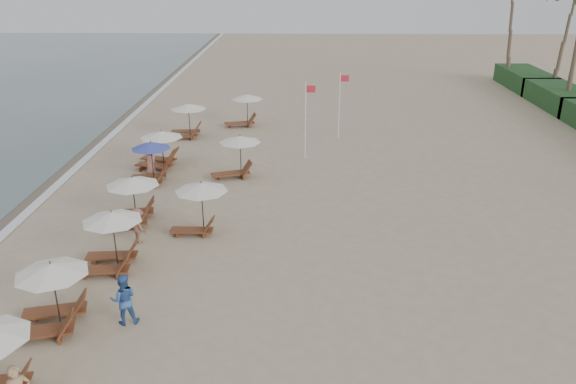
{
  "coord_description": "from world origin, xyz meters",
  "views": [
    {
      "loc": [
        1.28,
        -15.33,
        10.67
      ],
      "look_at": [
        0.83,
        7.84,
        1.3
      ],
      "focal_mm": 35.4,
      "sensor_mm": 36.0,
      "label": 1
    }
  ],
  "objects_px": {
    "lounger_station_3": "(129,201)",
    "inland_station_0": "(198,201)",
    "lounger_station_5": "(158,149)",
    "inland_station_2": "(243,108)",
    "flag_pole_near": "(306,117)",
    "lounger_station_6": "(186,120)",
    "lounger_station_4": "(149,163)",
    "beachgoer_mid_a": "(124,299)",
    "lounger_station_2": "(109,241)",
    "lounger_station_1": "(48,297)",
    "beachgoer_mid_b": "(138,226)",
    "beachgoer_far_b": "(150,161)",
    "inland_station_1": "(236,153)"
  },
  "relations": [
    {
      "from": "lounger_station_6",
      "to": "inland_station_2",
      "type": "xyz_separation_m",
      "value": [
        3.51,
        2.79,
        0.15
      ]
    },
    {
      "from": "lounger_station_3",
      "to": "inland_station_0",
      "type": "xyz_separation_m",
      "value": [
        3.19,
        -0.91,
        0.41
      ]
    },
    {
      "from": "lounger_station_5",
      "to": "flag_pole_near",
      "type": "xyz_separation_m",
      "value": [
        8.26,
        1.68,
        1.45
      ]
    },
    {
      "from": "lounger_station_2",
      "to": "lounger_station_6",
      "type": "relative_size",
      "value": 0.97
    },
    {
      "from": "lounger_station_1",
      "to": "lounger_station_5",
      "type": "bearing_deg",
      "value": 90.65
    },
    {
      "from": "lounger_station_6",
      "to": "inland_station_0",
      "type": "bearing_deg",
      "value": -77.45
    },
    {
      "from": "lounger_station_3",
      "to": "lounger_station_5",
      "type": "distance_m",
      "value": 7.51
    },
    {
      "from": "lounger_station_2",
      "to": "lounger_station_1",
      "type": "bearing_deg",
      "value": -100.33
    },
    {
      "from": "lounger_station_3",
      "to": "inland_station_0",
      "type": "relative_size",
      "value": 1.07
    },
    {
      "from": "inland_station_0",
      "to": "lounger_station_2",
      "type": "bearing_deg",
      "value": -132.16
    },
    {
      "from": "inland_station_2",
      "to": "beachgoer_far_b",
      "type": "relative_size",
      "value": 1.76
    },
    {
      "from": "lounger_station_2",
      "to": "lounger_station_4",
      "type": "xyz_separation_m",
      "value": [
        -0.73,
        8.88,
        -0.01
      ]
    },
    {
      "from": "lounger_station_6",
      "to": "beachgoer_mid_a",
      "type": "height_order",
      "value": "lounger_station_6"
    },
    {
      "from": "beachgoer_far_b",
      "to": "beachgoer_mid_a",
      "type": "bearing_deg",
      "value": -158.4
    },
    {
      "from": "lounger_station_5",
      "to": "lounger_station_6",
      "type": "distance_m",
      "value": 5.9
    },
    {
      "from": "lounger_station_4",
      "to": "beachgoer_mid_a",
      "type": "distance_m",
      "value": 12.51
    },
    {
      "from": "beachgoer_mid_b",
      "to": "flag_pole_near",
      "type": "xyz_separation_m",
      "value": [
        6.92,
        11.02,
        1.74
      ]
    },
    {
      "from": "beachgoer_mid_b",
      "to": "flag_pole_near",
      "type": "height_order",
      "value": "flag_pole_near"
    },
    {
      "from": "beachgoer_mid_a",
      "to": "beachgoer_far_b",
      "type": "distance_m",
      "value": 13.74
    },
    {
      "from": "inland_station_0",
      "to": "inland_station_1",
      "type": "xyz_separation_m",
      "value": [
        0.86,
        6.86,
        -0.13
      ]
    },
    {
      "from": "lounger_station_5",
      "to": "inland_station_2",
      "type": "distance_m",
      "value": 9.54
    },
    {
      "from": "lounger_station_1",
      "to": "beachgoer_mid_a",
      "type": "bearing_deg",
      "value": 8.84
    },
    {
      "from": "lounger_station_2",
      "to": "inland_station_0",
      "type": "distance_m",
      "value": 4.18
    },
    {
      "from": "lounger_station_3",
      "to": "flag_pole_near",
      "type": "distance_m",
      "value": 12.12
    },
    {
      "from": "lounger_station_6",
      "to": "beachgoer_far_b",
      "type": "bearing_deg",
      "value": -94.53
    },
    {
      "from": "lounger_station_4",
      "to": "inland_station_1",
      "type": "height_order",
      "value": "lounger_station_4"
    },
    {
      "from": "lounger_station_2",
      "to": "lounger_station_4",
      "type": "bearing_deg",
      "value": 94.71
    },
    {
      "from": "lounger_station_3",
      "to": "beachgoer_far_b",
      "type": "xyz_separation_m",
      "value": [
        -0.57,
        6.1,
        -0.25
      ]
    },
    {
      "from": "beachgoer_mid_b",
      "to": "lounger_station_4",
      "type": "bearing_deg",
      "value": -40.14
    },
    {
      "from": "lounger_station_2",
      "to": "inland_station_0",
      "type": "xyz_separation_m",
      "value": [
        2.8,
        3.09,
        0.32
      ]
    },
    {
      "from": "lounger_station_6",
      "to": "inland_station_2",
      "type": "height_order",
      "value": "lounger_station_6"
    },
    {
      "from": "inland_station_2",
      "to": "beachgoer_mid_a",
      "type": "bearing_deg",
      "value": -93.89
    },
    {
      "from": "inland_station_2",
      "to": "flag_pole_near",
      "type": "bearing_deg",
      "value": -58.54
    },
    {
      "from": "lounger_station_2",
      "to": "lounger_station_6",
      "type": "height_order",
      "value": "lounger_station_2"
    },
    {
      "from": "inland_station_1",
      "to": "flag_pole_near",
      "type": "distance_m",
      "value": 5.08
    },
    {
      "from": "lounger_station_4",
      "to": "inland_station_1",
      "type": "distance_m",
      "value": 4.52
    },
    {
      "from": "lounger_station_2",
      "to": "inland_station_2",
      "type": "bearing_deg",
      "value": 81.2
    },
    {
      "from": "beachgoer_mid_a",
      "to": "inland_station_0",
      "type": "bearing_deg",
      "value": -115.81
    },
    {
      "from": "lounger_station_1",
      "to": "beachgoer_mid_a",
      "type": "distance_m",
      "value": 2.25
    },
    {
      "from": "beachgoer_mid_b",
      "to": "flag_pole_near",
      "type": "bearing_deg",
      "value": -82.43
    },
    {
      "from": "lounger_station_1",
      "to": "lounger_station_6",
      "type": "xyz_separation_m",
      "value": [
        0.3,
        21.14,
        0.03
      ]
    },
    {
      "from": "lounger_station_1",
      "to": "beachgoer_far_b",
      "type": "bearing_deg",
      "value": 91.14
    },
    {
      "from": "lounger_station_1",
      "to": "inland_station_0",
      "type": "height_order",
      "value": "lounger_station_1"
    },
    {
      "from": "lounger_station_5",
      "to": "beachgoer_far_b",
      "type": "relative_size",
      "value": 1.71
    },
    {
      "from": "lounger_station_3",
      "to": "lounger_station_5",
      "type": "height_order",
      "value": "lounger_station_3"
    },
    {
      "from": "flag_pole_near",
      "to": "lounger_station_5",
      "type": "bearing_deg",
      "value": -168.5
    },
    {
      "from": "lounger_station_1",
      "to": "lounger_station_6",
      "type": "bearing_deg",
      "value": 89.18
    },
    {
      "from": "flag_pole_near",
      "to": "beachgoer_mid_b",
      "type": "bearing_deg",
      "value": -122.13
    },
    {
      "from": "lounger_station_5",
      "to": "beachgoer_far_b",
      "type": "xyz_separation_m",
      "value": [
        -0.1,
        -1.4,
        -0.23
      ]
    },
    {
      "from": "lounger_station_5",
      "to": "lounger_station_4",
      "type": "bearing_deg",
      "value": -87.23
    }
  ]
}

